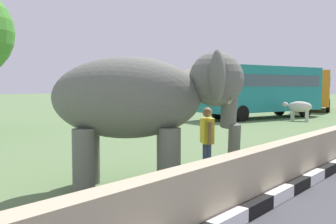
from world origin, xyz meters
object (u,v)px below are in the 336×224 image
Objects in this scene: elephant at (145,100)px; person_handler at (207,139)px; bus_orange at (315,88)px; bus_teal at (263,88)px; cow_near at (299,107)px.

person_handler is (1.53, -0.52, -0.94)m from elephant.
bus_orange is at bearing 14.31° from person_handler.
bus_teal is 2.98m from cow_near.
elephant is 2.32× the size of person_handler.
bus_orange is 11.92m from cow_near.
cow_near is (17.42, 3.46, -0.99)m from elephant.
person_handler is 0.19× the size of bus_orange.
bus_teal is 5.13× the size of cow_near.
bus_orange reaches higher than person_handler.
cow_near is at bearing 11.24° from elephant.
bus_orange is at bearing 1.58° from bus_teal.
bus_teal is at bearing 81.20° from cow_near.
bus_orange is at bearing 14.64° from cow_near.
person_handler is 17.65m from bus_teal.
elephant reaches higher than cow_near.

